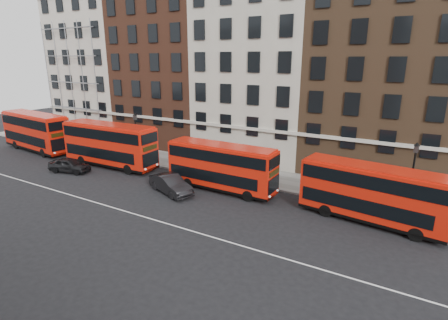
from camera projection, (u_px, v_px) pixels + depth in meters
The scene contains 14 objects.
ground at pixel (160, 207), 27.40m from camera, with size 120.00×120.00×0.00m, color black.
pavement at pixel (227, 170), 36.06m from camera, with size 80.00×5.00×0.15m, color gray.
kerb at pixel (214, 177), 33.99m from camera, with size 80.00×0.30×0.16m, color gray.
road_centre_line at pixel (142, 216), 25.75m from camera, with size 70.00×0.12×0.01m, color white.
building_terrace at pixel (258, 67), 39.45m from camera, with size 64.00×11.95×22.00m.
bus_a at pixel (35, 131), 43.32m from camera, with size 11.47×3.78×4.73m.
bus_b at pixel (109, 144), 36.93m from camera, with size 11.14×3.02×4.65m.
bus_c at pixel (221, 166), 30.28m from camera, with size 9.91×2.48×4.15m.
bus_d at pixel (371, 193), 24.31m from camera, with size 10.03×3.52×4.13m.
car_rear at pixel (70, 165), 35.54m from camera, with size 1.73×4.30×1.46m, color black.
car_front at pixel (171, 184), 30.03m from camera, with size 1.68×4.81×1.59m, color black.
lamp_post_left at pixel (136, 135), 38.65m from camera, with size 0.44×0.44×5.33m.
lamp_post_right at pixel (412, 174), 25.47m from camera, with size 0.44×0.44×5.33m.
iron_railings at pixel (237, 160), 37.71m from camera, with size 6.60×0.06×1.00m, color black, non-canonical shape.
Camera 1 is at (17.15, -19.21, 11.23)m, focal length 28.00 mm.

